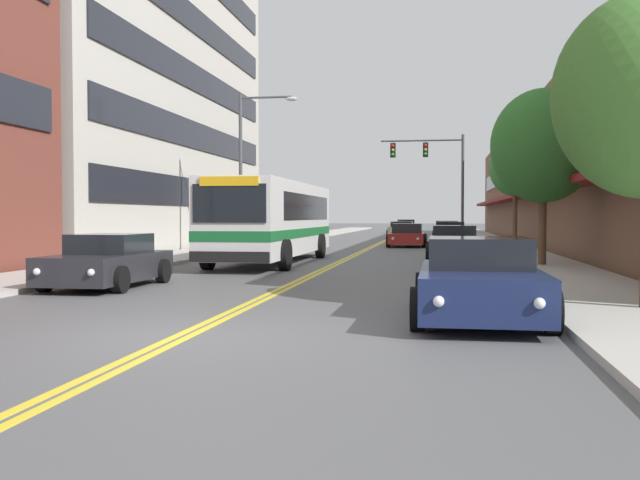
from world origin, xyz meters
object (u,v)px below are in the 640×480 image
at_px(car_silver_moving_lead, 406,227).
at_px(car_white_parked_right_far, 454,244).
at_px(car_dark_grey_parked_left_mid, 290,237).
at_px(car_navy_parked_right_foreground, 479,281).
at_px(car_black_parked_right_mid, 451,234).
at_px(car_red_moving_third, 407,236).
at_px(street_tree_right_mid, 543,146).
at_px(street_tree_right_far, 515,168).
at_px(city_bus, 274,218).
at_px(car_charcoal_parked_left_far, 108,262).
at_px(car_champagne_moving_second, 402,230).
at_px(street_lamp_left_far, 250,157).
at_px(car_beige_parked_right_end, 447,231).
at_px(traffic_signal_mast, 435,167).
at_px(street_lamp_left_near, 2,81).

bearing_deg(car_silver_moving_lead, car_white_parked_right_far, -84.90).
xyz_separation_m(car_dark_grey_parked_left_mid, car_navy_parked_right_foreground, (8.71, -26.23, 0.07)).
relative_size(car_black_parked_right_mid, car_red_moving_third, 1.07).
xyz_separation_m(street_tree_right_mid, street_tree_right_far, (0.49, 13.17, 0.13)).
bearing_deg(city_bus, car_silver_moving_lead, 85.92).
bearing_deg(city_bus, car_navy_parked_right_foreground, -63.99).
distance_m(car_navy_parked_right_foreground, car_black_parked_right_mid, 30.71).
height_order(car_black_parked_right_mid, car_silver_moving_lead, car_black_parked_right_mid).
distance_m(car_black_parked_right_mid, car_white_parked_right_far, 14.34).
bearing_deg(car_dark_grey_parked_left_mid, car_charcoal_parked_left_far, -89.84).
bearing_deg(car_champagne_moving_second, car_navy_parked_right_foreground, -85.50).
bearing_deg(car_red_moving_third, car_silver_moving_lead, 92.57).
bearing_deg(car_dark_grey_parked_left_mid, street_lamp_left_far, -94.06).
bearing_deg(car_beige_parked_right_end, traffic_signal_mast, -96.89).
distance_m(car_red_moving_third, street_tree_right_mid, 17.36).
bearing_deg(car_dark_grey_parked_left_mid, traffic_signal_mast, 45.15).
height_order(city_bus, car_silver_moving_lead, city_bus).
bearing_deg(street_tree_right_mid, car_charcoal_parked_left_far, -144.03).
xyz_separation_m(car_dark_grey_parked_left_mid, car_silver_moving_lead, (5.04, 30.79, 0.07)).
relative_size(car_navy_parked_right_foreground, street_tree_right_far, 0.83).
distance_m(car_navy_parked_right_foreground, street_tree_right_mid, 13.13).
relative_size(traffic_signal_mast, street_tree_right_mid, 1.19).
height_order(car_beige_parked_right_end, street_lamp_left_far, street_lamp_left_far).
relative_size(car_navy_parked_right_foreground, car_beige_parked_right_end, 1.04).
bearing_deg(car_red_moving_third, car_dark_grey_parked_left_mid, -159.58).
distance_m(car_black_parked_right_mid, car_silver_moving_lead, 26.58).
distance_m(car_silver_moving_lead, street_tree_right_far, 32.42).
xyz_separation_m(city_bus, street_lamp_left_near, (-2.56, -12.94, 2.76)).
distance_m(car_dark_grey_parked_left_mid, street_lamp_left_far, 7.79).
height_order(car_black_parked_right_mid, car_red_moving_third, car_black_parked_right_mid).
height_order(car_charcoal_parked_left_far, car_navy_parked_right_foreground, car_navy_parked_right_foreground).
bearing_deg(street_lamp_left_near, traffic_signal_mast, 75.71).
bearing_deg(car_red_moving_third, traffic_signal_mast, 74.42).
xyz_separation_m(car_white_parked_right_far, car_red_moving_third, (-2.35, 12.21, -0.04)).
relative_size(street_lamp_left_far, street_tree_right_far, 1.31).
distance_m(traffic_signal_mast, street_lamp_left_far, 16.88).
relative_size(car_navy_parked_right_foreground, street_lamp_left_near, 0.62).
xyz_separation_m(car_charcoal_parked_left_far, car_beige_parked_right_end, (8.63, 36.87, 0.05)).
height_order(car_charcoal_parked_left_far, car_red_moving_third, car_red_moving_third).
height_order(car_silver_moving_lead, street_lamp_left_near, street_lamp_left_near).
xyz_separation_m(street_lamp_left_far, street_tree_right_mid, (11.95, -7.11, -0.36)).
height_order(city_bus, traffic_signal_mast, traffic_signal_mast).
xyz_separation_m(car_navy_parked_right_foreground, street_tree_right_mid, (2.76, 12.37, 3.42)).
relative_size(car_navy_parked_right_foreground, street_lamp_left_far, 0.63).
height_order(car_navy_parked_right_foreground, street_tree_right_mid, street_tree_right_mid).
distance_m(car_black_parked_right_mid, car_champagne_moving_second, 13.79).
xyz_separation_m(car_dark_grey_parked_left_mid, car_beige_parked_right_end, (8.70, 14.73, 0.08)).
bearing_deg(traffic_signal_mast, car_champagne_moving_second, 104.86).
height_order(car_beige_parked_right_end, traffic_signal_mast, traffic_signal_mast).
bearing_deg(street_tree_right_far, street_tree_right_mid, -92.12).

